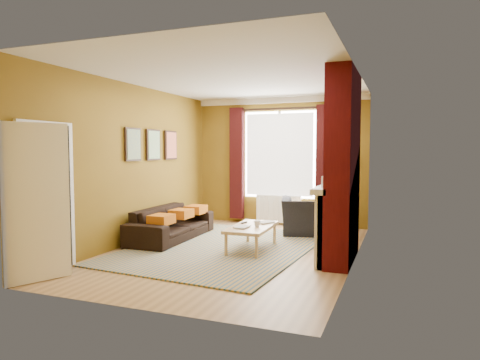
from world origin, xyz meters
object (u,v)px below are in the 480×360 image
at_px(coffee_table, 252,228).
at_px(wicker_stool, 302,216).
at_px(sofa, 172,223).
at_px(armchair, 311,217).
at_px(floor_lamp, 340,163).

bearing_deg(coffee_table, wicker_stool, 79.79).
height_order(sofa, armchair, armchair).
bearing_deg(coffee_table, armchair, 66.22).
bearing_deg(coffee_table, sofa, 168.38).
height_order(wicker_stool, floor_lamp, floor_lamp).
relative_size(coffee_table, floor_lamp, 0.70).
height_order(sofa, coffee_table, sofa).
xyz_separation_m(wicker_stool, floor_lamp, (0.81, -0.15, 1.15)).
bearing_deg(armchair, sofa, 16.79).
distance_m(sofa, armchair, 2.67).
relative_size(sofa, wicker_stool, 4.07).
distance_m(coffee_table, wicker_stool, 2.28).
relative_size(armchair, wicker_stool, 2.20).
xyz_separation_m(armchair, floor_lamp, (0.49, 0.49, 1.04)).
xyz_separation_m(coffee_table, wicker_stool, (0.33, 2.26, -0.11)).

